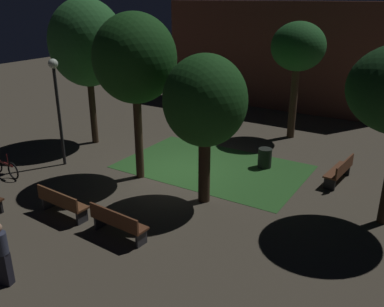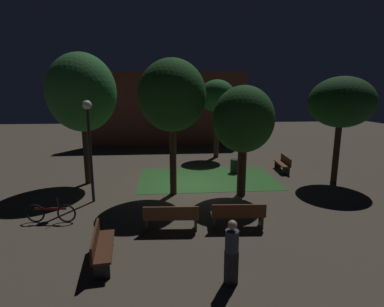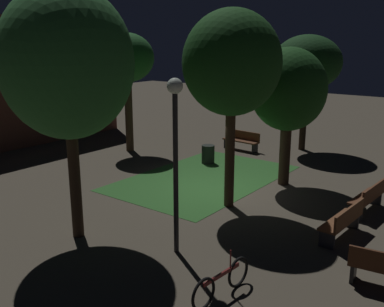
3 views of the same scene
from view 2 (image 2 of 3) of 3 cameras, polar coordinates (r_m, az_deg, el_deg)
ground_plane at (r=14.75m, az=0.06°, el=-5.96°), size 60.00×60.00×0.00m
grass_lawn at (r=15.74m, az=2.91°, el=-4.82°), size 7.04×4.48×0.01m
bench_corner at (r=9.96m, az=-4.00°, el=-12.01°), size 1.82×0.58×0.88m
bench_by_lamp at (r=10.22m, az=8.83°, el=-11.47°), size 1.83×0.59×0.88m
bench_front_right at (r=17.87m, az=17.13°, el=-1.74°), size 0.63×1.83×0.88m
bench_lawn_edge at (r=8.63m, az=-17.08°, el=-16.47°), size 0.70×1.85×0.88m
tree_near_wall at (r=12.77m, az=9.84°, el=6.32°), size 2.59×2.59×4.77m
tree_tall_center at (r=15.18m, az=-20.37°, el=10.82°), size 3.21×3.21×6.29m
tree_right_canopy at (r=12.70m, az=-3.83°, el=10.93°), size 2.86×2.86×5.87m
tree_back_right at (r=16.26m, az=26.72°, el=8.69°), size 3.07×3.07×5.23m
tree_back_left at (r=20.43m, az=4.81°, el=10.73°), size 2.41×2.41×5.30m
lamp_post_plaza_west at (r=12.55m, az=-19.16°, el=3.68°), size 0.36×0.36×4.17m
trash_bin at (r=16.95m, az=8.27°, el=-2.38°), size 0.53×0.53×0.77m
bicycle at (r=11.65m, az=-25.43°, el=-10.28°), size 1.75×0.22×0.93m
pedestrian at (r=7.35m, az=7.61°, el=-18.00°), size 0.32×0.32×1.61m
building_wall_backdrop at (r=24.95m, az=-4.57°, el=8.36°), size 13.10×0.80×6.07m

